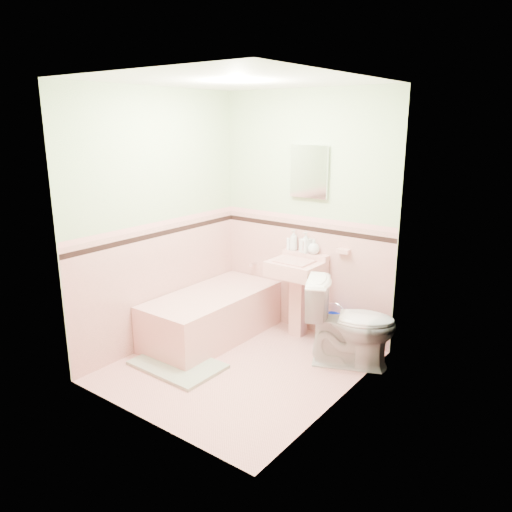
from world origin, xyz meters
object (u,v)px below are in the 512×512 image
Objects in this scene: toilet at (351,323)px; shoe at (187,362)px; bucket at (333,329)px; bathtub at (212,317)px; soap_bottle_right at (314,246)px; soap_bottle_left at (294,240)px; soap_bottle_mid at (306,242)px; sink at (295,299)px; medicine_cabinet at (309,172)px.

toilet is 1.54m from shoe.
bucket is 1.96× the size of shoe.
soap_bottle_right is at bearing 42.47° from bathtub.
soap_bottle_left is 0.15m from soap_bottle_mid.
bathtub is 1.83× the size of sink.
sink and toilet have the same top height.
soap_bottle_left is at bearing 42.25° from toilet.
soap_bottle_right is 0.54× the size of bucket.
soap_bottle_mid reaches higher than toilet.
toilet is (1.42, 0.31, 0.18)m from bathtub.
bathtub is 1.25m from bucket.
shoe is at bearing -110.58° from soap_bottle_right.
bathtub is 1.17m from soap_bottle_left.
sink reaches higher than bucket.
shoe is (0.27, -0.65, -0.16)m from bathtub.
toilet is at bearing -24.17° from soap_bottle_left.
bathtub is 7.02× the size of soap_bottle_mid.
medicine_cabinet is 1.61m from bucket.
soap_bottle_left is at bearing 180.00° from soap_bottle_mid.
medicine_cabinet reaches higher than soap_bottle_mid.
toilet is (0.74, -0.40, -0.57)m from soap_bottle_mid.
soap_bottle_right is at bearing 0.00° from soap_bottle_mid.
bathtub reaches higher than bucket.
bathtub is 5.28× the size of bucket.
soap_bottle_mid is at bearing 91.67° from shoe.
soap_bottle_right reaches higher than bathtub.
soap_bottle_right reaches higher than sink.
soap_bottle_left is at bearing -168.63° from medicine_cabinet.
soap_bottle_left is 1.48× the size of shoe.
soap_bottle_right reaches higher than bucket.
soap_bottle_right reaches higher than shoe.
bathtub is at bearing -149.28° from bucket.
soap_bottle_right is at bearing 0.00° from soap_bottle_left.
medicine_cabinet is 1.55m from toilet.
sink is at bearing -89.58° from soap_bottle_mid.
bucket is at bearing -14.21° from medicine_cabinet.
soap_bottle_left and soap_bottle_mid have the same top height.
bathtub is 1.78m from medicine_cabinet.
soap_bottle_mid is at bearing 46.29° from bathtub.
shoe is at bearing -101.04° from soap_bottle_left.
bathtub is 0.88m from sink.
bathtub is at bearing -137.53° from soap_bottle_right.
soap_bottle_mid is at bearing -92.52° from medicine_cabinet.
toilet is 0.54m from bucket.
medicine_cabinet reaches higher than soap_bottle_right.
soap_bottle_right is (0.10, 0.18, 0.54)m from sink.
bathtub is at bearing -132.58° from medicine_cabinet.
soap_bottle_right is (0.10, 0.00, -0.03)m from soap_bottle_mid.
bucket is at bearing -10.04° from soap_bottle_mid.
medicine_cabinet reaches higher than bathtub.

